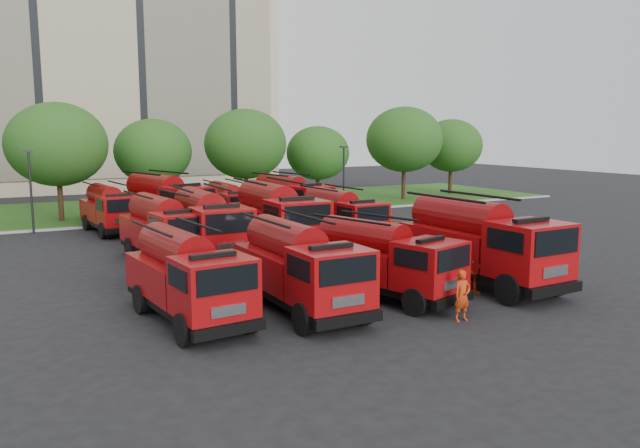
% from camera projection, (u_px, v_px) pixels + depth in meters
% --- Properties ---
extents(ground, '(140.00, 140.00, 0.00)m').
position_uv_depth(ground, '(301.00, 272.00, 27.95)').
color(ground, black).
rests_on(ground, ground).
extents(lawn, '(70.00, 16.00, 0.12)m').
position_uv_depth(lawn, '(162.00, 208.00, 50.74)').
color(lawn, '#214713').
rests_on(lawn, ground).
extents(curb, '(70.00, 0.30, 0.14)m').
position_uv_depth(curb, '(190.00, 220.00, 43.64)').
color(curb, gray).
rests_on(curb, ground).
extents(apartment_building, '(30.00, 14.18, 25.00)m').
position_uv_depth(apartment_building, '(129.00, 74.00, 69.04)').
color(apartment_building, beige).
rests_on(apartment_building, ground).
extents(tree_2, '(6.72, 6.72, 8.22)m').
position_uv_depth(tree_2, '(57.00, 144.00, 42.35)').
color(tree_2, '#382314').
rests_on(tree_2, ground).
extents(tree_3, '(5.88, 5.88, 7.19)m').
position_uv_depth(tree_3, '(153.00, 152.00, 47.84)').
color(tree_3, '#382314').
rests_on(tree_3, ground).
extents(tree_4, '(6.55, 6.55, 8.01)m').
position_uv_depth(tree_4, '(246.00, 144.00, 49.64)').
color(tree_4, '#382314').
rests_on(tree_4, ground).
extents(tree_5, '(5.46, 5.46, 6.68)m').
position_uv_depth(tree_5, '(318.00, 153.00, 53.85)').
color(tree_5, '#382314').
rests_on(tree_5, ground).
extents(tree_6, '(6.89, 6.89, 8.42)m').
position_uv_depth(tree_6, '(404.00, 139.00, 56.01)').
color(tree_6, '#382314').
rests_on(tree_6, ground).
extents(tree_7, '(6.05, 6.05, 7.39)m').
position_uv_depth(tree_7, '(451.00, 146.00, 61.06)').
color(tree_7, '#382314').
rests_on(tree_7, ground).
extents(lamp_post_0, '(0.60, 0.25, 5.11)m').
position_uv_depth(lamp_post_0, '(31.00, 187.00, 38.03)').
color(lamp_post_0, black).
rests_on(lamp_post_0, ground).
extents(lamp_post_1, '(0.60, 0.25, 5.11)m').
position_uv_depth(lamp_post_1, '(344.00, 175.00, 48.08)').
color(lamp_post_1, black).
rests_on(lamp_post_1, ground).
extents(fire_truck_0, '(2.94, 6.77, 2.99)m').
position_uv_depth(fire_truck_0, '(187.00, 276.00, 20.69)').
color(fire_truck_0, black).
rests_on(fire_truck_0, ground).
extents(fire_truck_1, '(2.63, 6.85, 3.10)m').
position_uv_depth(fire_truck_1, '(299.00, 267.00, 21.81)').
color(fire_truck_1, black).
rests_on(fire_truck_1, ground).
extents(fire_truck_2, '(3.90, 6.75, 2.91)m').
position_uv_depth(fire_truck_2, '(384.00, 260.00, 23.52)').
color(fire_truck_2, black).
rests_on(fire_truck_2, ground).
extents(fire_truck_3, '(3.13, 7.79, 3.49)m').
position_uv_depth(fire_truck_3, '(480.00, 243.00, 25.42)').
color(fire_truck_3, black).
rests_on(fire_truck_3, ground).
extents(fire_truck_4, '(3.14, 7.17, 3.17)m').
position_uv_depth(fire_truck_4, '(164.00, 230.00, 29.82)').
color(fire_truck_4, black).
rests_on(fire_truck_4, ground).
extents(fire_truck_5, '(2.82, 7.46, 3.38)m').
position_uv_depth(fire_truck_5, '(207.00, 226.00, 30.47)').
color(fire_truck_5, black).
rests_on(fire_truck_5, ground).
extents(fire_truck_6, '(2.99, 7.90, 3.58)m').
position_uv_depth(fire_truck_6, '(276.00, 218.00, 32.17)').
color(fire_truck_6, black).
rests_on(fire_truck_6, ground).
extents(fire_truck_7, '(2.67, 6.70, 3.00)m').
position_uv_depth(fire_truck_7, '(340.00, 217.00, 34.90)').
color(fire_truck_7, black).
rests_on(fire_truck_7, ground).
extents(fire_truck_8, '(2.89, 6.59, 2.91)m').
position_uv_depth(fire_truck_8, '(109.00, 209.00, 38.77)').
color(fire_truck_8, black).
rests_on(fire_truck_8, ground).
extents(fire_truck_9, '(4.79, 8.24, 3.55)m').
position_uv_depth(fire_truck_9, '(165.00, 203.00, 39.25)').
color(fire_truck_9, black).
rests_on(fire_truck_9, ground).
extents(fire_truck_10, '(2.39, 6.38, 2.89)m').
position_uv_depth(fire_truck_10, '(229.00, 206.00, 40.52)').
color(fire_truck_10, black).
rests_on(fire_truck_10, ground).
extents(fire_truck_11, '(3.78, 7.47, 3.25)m').
position_uv_depth(fire_truck_11, '(290.00, 200.00, 42.49)').
color(fire_truck_11, black).
rests_on(fire_truck_11, ground).
extents(firefighter_0, '(0.64, 0.47, 1.73)m').
position_uv_depth(firefighter_0, '(461.00, 321.00, 20.85)').
color(firefighter_0, '#B4300D').
rests_on(firefighter_0, ground).
extents(firefighter_1, '(0.95, 0.63, 1.81)m').
position_uv_depth(firefighter_1, '(439.00, 301.00, 23.24)').
color(firefighter_1, '#B4300D').
rests_on(firefighter_1, ground).
extents(firefighter_2, '(0.74, 1.13, 1.79)m').
position_uv_depth(firefighter_2, '(474.00, 294.00, 24.30)').
color(firefighter_2, '#B4300D').
rests_on(firefighter_2, ground).
extents(firefighter_3, '(1.30, 0.92, 1.81)m').
position_uv_depth(firefighter_3, '(486.00, 271.00, 28.30)').
color(firefighter_3, black).
rests_on(firefighter_3, ground).
extents(firefighter_4, '(0.83, 0.92, 1.57)m').
position_uv_depth(firefighter_4, '(160.00, 286.00, 25.53)').
color(firefighter_4, black).
rests_on(firefighter_4, ground).
extents(firefighter_5, '(1.66, 1.33, 1.65)m').
position_uv_depth(firefighter_5, '(389.00, 240.00, 36.20)').
color(firefighter_5, '#B4300D').
rests_on(firefighter_5, ground).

